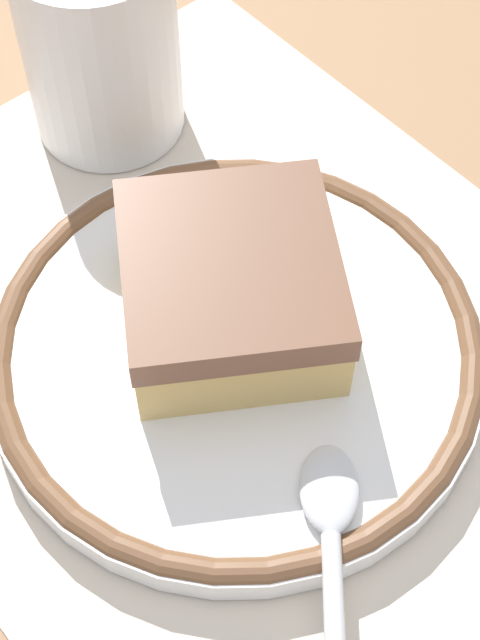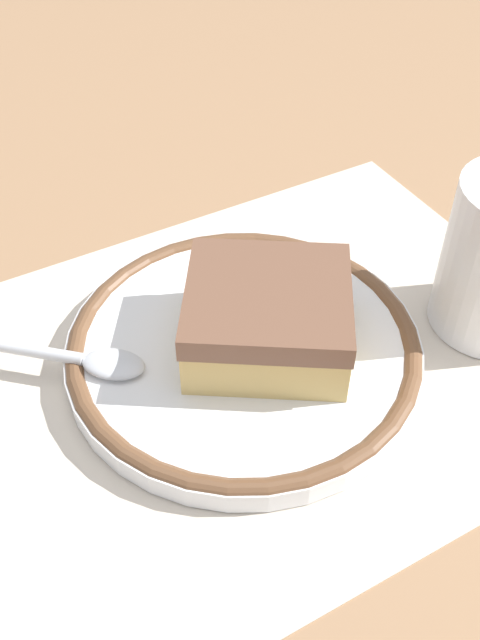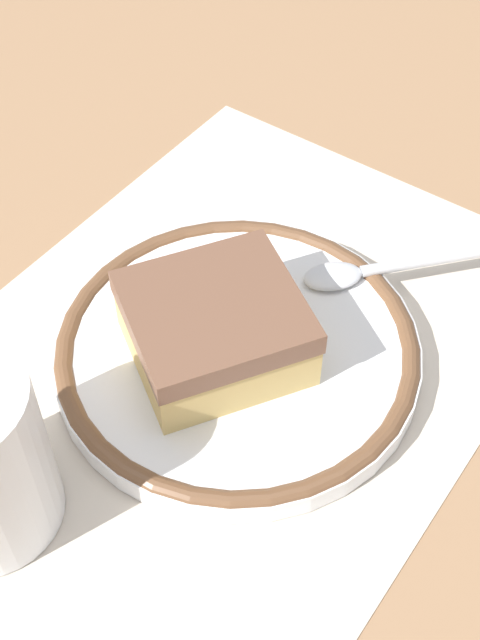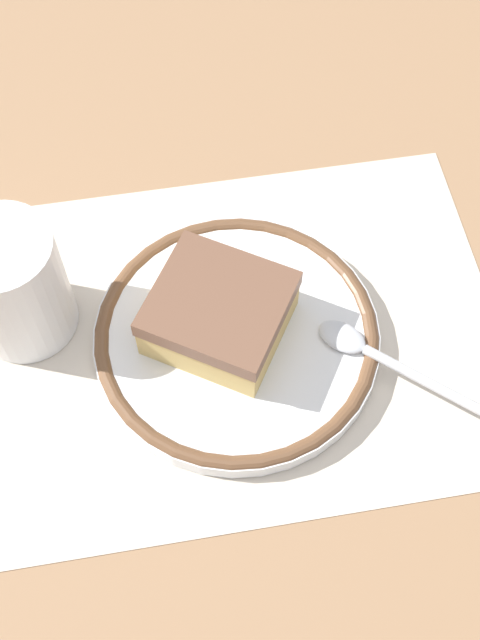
{
  "view_description": "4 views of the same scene",
  "coord_description": "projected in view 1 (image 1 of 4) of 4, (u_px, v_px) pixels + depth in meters",
  "views": [
    {
      "loc": [
        -0.17,
        0.15,
        0.37
      ],
      "look_at": [
        -0.0,
        0.01,
        0.04
      ],
      "focal_mm": 54.75,
      "sensor_mm": 36.0,
      "label": 1
    },
    {
      "loc": [
        -0.15,
        -0.26,
        0.33
      ],
      "look_at": [
        -0.0,
        0.01,
        0.04
      ],
      "focal_mm": 41.07,
      "sensor_mm": 36.0,
      "label": 2
    },
    {
      "loc": [
        0.26,
        0.19,
        0.41
      ],
      "look_at": [
        -0.0,
        0.01,
        0.04
      ],
      "focal_mm": 48.52,
      "sensor_mm": 36.0,
      "label": 3
    },
    {
      "loc": [
        0.05,
        0.3,
        0.56
      ],
      "look_at": [
        -0.0,
        0.01,
        0.04
      ],
      "focal_mm": 46.2,
      "sensor_mm": 36.0,
      "label": 4
    }
  ],
  "objects": [
    {
      "name": "ground_plane",
      "position": [
        248.0,
        353.0,
        0.43
      ],
      "size": [
        2.4,
        2.4,
        0.0
      ],
      "primitive_type": "plane",
      "color": "#9E7551"
    },
    {
      "name": "placemat",
      "position": [
        248.0,
        352.0,
        0.43
      ],
      "size": [
        0.41,
        0.3,
        0.0
      ],
      "primitive_type": "cube",
      "color": "beige",
      "rests_on": "ground_plane"
    },
    {
      "name": "plate",
      "position": [
        240.0,
        353.0,
        0.42
      ],
      "size": [
        0.21,
        0.21,
        0.02
      ],
      "color": "white",
      "rests_on": "placemat"
    },
    {
      "name": "cake_slice",
      "position": [
        236.0,
        283.0,
        0.41
      ],
      "size": [
        0.13,
        0.12,
        0.04
      ],
      "color": "#DBB76B",
      "rests_on": "plate"
    },
    {
      "name": "spoon",
      "position": [
        332.0,
        562.0,
        0.36
      ],
      "size": [
        0.11,
        0.1,
        0.01
      ],
      "color": "silver",
      "rests_on": "plate"
    },
    {
      "name": "cup",
      "position": [
        102.0,
        55.0,
        0.48
      ],
      "size": [
        0.08,
        0.08,
        0.1
      ],
      "color": "white",
      "rests_on": "placemat"
    }
  ]
}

